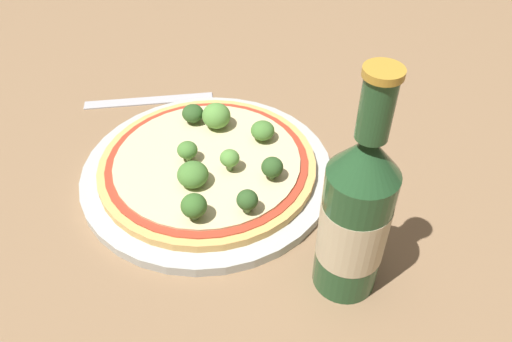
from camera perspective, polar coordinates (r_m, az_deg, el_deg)
The scene contains 14 objects.
ground_plane at distance 0.60m, azimuth -4.68°, elevation -0.71°, with size 3.00×3.00×0.00m, color #846647.
plate at distance 0.60m, azimuth -5.53°, elevation -0.05°, with size 0.30×0.30×0.01m.
pizza at distance 0.59m, azimuth -5.55°, elevation 0.87°, with size 0.26×0.26×0.01m.
broccoli_floret_0 at distance 0.64m, azimuth -7.51°, elevation 6.48°, with size 0.03×0.03×0.02m.
broccoli_floret_1 at distance 0.55m, azimuth -7.23°, elevation -0.41°, with size 0.03×0.03×0.03m.
broccoli_floret_2 at distance 0.51m, azimuth -1.00°, elevation -3.36°, with size 0.02×0.02×0.03m.
broccoli_floret_3 at distance 0.60m, azimuth 0.76°, elevation 4.65°, with size 0.03×0.03×0.02m.
broccoli_floret_4 at distance 0.62m, azimuth -4.56°, elevation 6.30°, with size 0.04×0.04×0.03m.
broccoli_floret_5 at distance 0.58m, azimuth -7.85°, elevation 2.37°, with size 0.02×0.02×0.03m.
broccoli_floret_6 at distance 0.51m, azimuth -7.11°, elevation -3.98°, with size 0.03×0.03×0.03m.
broccoli_floret_7 at distance 0.55m, azimuth 1.87°, elevation 0.42°, with size 0.02×0.02×0.03m.
broccoli_floret_8 at distance 0.56m, azimuth -3.03°, elevation 1.44°, with size 0.02×0.02×0.03m.
beer_bottle at distance 0.44m, azimuth 11.27°, elevation -5.10°, with size 0.06×0.06×0.23m.
fork at distance 0.74m, azimuth -12.13°, elevation 7.91°, with size 0.06×0.18×0.00m.
Camera 1 is at (0.42, -0.12, 0.41)m, focal length 35.00 mm.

